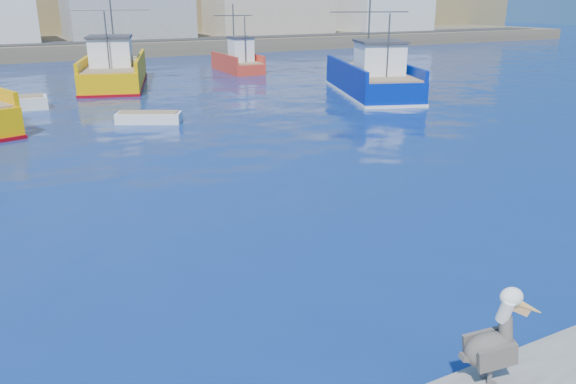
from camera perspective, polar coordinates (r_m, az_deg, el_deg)
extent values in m
plane|color=navy|center=(12.62, 9.40, -11.23)|extent=(260.00, 260.00, 0.00)
cube|color=brown|center=(81.04, -23.64, 13.56)|extent=(160.00, 30.00, 1.60)
cube|color=olive|center=(106.78, -25.37, 17.09)|extent=(180.00, 40.00, 14.00)
cube|color=#2D2D2D|center=(70.05, -22.88, 13.74)|extent=(150.00, 5.00, 0.10)
cube|color=gray|center=(77.42, -16.02, 17.21)|extent=(15.00, 10.00, 6.50)
cube|color=tan|center=(84.06, -1.96, 18.31)|extent=(17.00, 9.00, 7.50)
cube|color=silver|center=(94.55, 9.56, 17.69)|extent=(13.00, 10.00, 6.00)
cube|color=#DB9D02|center=(46.29, -17.12, 11.30)|extent=(7.33, 12.58, 1.55)
cube|color=#DB9D02|center=(46.02, -14.81, 12.88)|extent=(3.56, 11.25, 0.70)
cube|color=#DB9D02|center=(46.40, -19.68, 12.46)|extent=(3.56, 11.25, 0.70)
cube|color=maroon|center=(46.38, -17.03, 10.42)|extent=(7.47, 12.83, 0.25)
cube|color=#8C7251|center=(46.20, -17.22, 12.31)|extent=(6.88, 12.03, 0.10)
cube|color=white|center=(44.33, -17.56, 13.40)|extent=(3.61, 3.67, 2.00)
cube|color=#333338|center=(44.26, -17.70, 14.81)|extent=(3.90, 4.07, 0.15)
cylinder|color=#4C4C4C|center=(47.20, -17.38, 15.42)|extent=(0.15, 0.15, 5.00)
cylinder|color=#4C4C4C|center=(42.50, -17.91, 14.39)|extent=(0.12, 0.12, 4.00)
cylinder|color=#4C4C4C|center=(47.15, -17.57, 17.23)|extent=(5.54, 1.71, 0.08)
cube|color=#011C87|center=(40.56, 8.42, 10.90)|extent=(7.62, 12.08, 1.48)
cube|color=#011C87|center=(40.99, 11.08, 12.38)|extent=(4.01, 10.60, 0.70)
cube|color=#011C87|center=(39.94, 5.85, 12.46)|extent=(4.01, 10.60, 0.70)
cube|color=silver|center=(40.66, 8.38, 9.94)|extent=(7.77, 12.32, 0.25)
cube|color=#8C7251|center=(40.46, 8.48, 12.01)|extent=(7.16, 11.54, 0.10)
cube|color=white|center=(38.72, 9.27, 13.23)|extent=(3.59, 3.63, 2.00)
cube|color=#333338|center=(38.63, 9.36, 14.85)|extent=(3.90, 4.02, 0.15)
cylinder|color=#4C4C4C|center=(41.34, 8.20, 15.58)|extent=(0.15, 0.15, 5.00)
cylinder|color=#4C4C4C|center=(37.02, 10.14, 14.33)|extent=(0.13, 0.13, 4.00)
cylinder|color=#4C4C4C|center=(41.29, 8.30, 17.66)|extent=(5.28, 1.97, 0.08)
cube|color=red|center=(53.09, -5.17, 12.59)|extent=(2.95, 7.22, 0.93)
cube|color=red|center=(53.46, -3.90, 13.54)|extent=(0.44, 6.98, 0.70)
cube|color=red|center=(52.58, -6.51, 13.37)|extent=(0.44, 6.98, 0.70)
cube|color=#8C7251|center=(53.04, -5.19, 13.14)|extent=(2.73, 6.93, 0.10)
cube|color=white|center=(51.95, -4.80, 14.19)|extent=(1.94, 1.85, 2.00)
cube|color=#333338|center=(51.87, -4.83, 15.40)|extent=(2.08, 2.07, 0.15)
cylinder|color=#4C4C4C|center=(53.51, -5.55, 15.81)|extent=(0.12, 0.12, 5.00)
cylinder|color=#4C4C4C|center=(50.89, -4.38, 15.12)|extent=(0.10, 0.10, 4.00)
cylinder|color=#4C4C4C|center=(53.45, -5.60, 17.42)|extent=(3.74, 0.23, 0.08)
cube|color=silver|center=(31.32, -13.93, 7.22)|extent=(3.57, 2.64, 0.68)
cube|color=#8C7251|center=(31.25, -13.98, 7.88)|extent=(3.15, 2.26, 0.07)
cube|color=silver|center=(61.24, 8.30, 13.15)|extent=(2.82, 4.85, 0.92)
cube|color=#8C7251|center=(61.20, 8.32, 13.61)|extent=(2.36, 4.31, 0.09)
cube|color=silver|center=(37.90, -26.67, 7.85)|extent=(4.62, 1.82, 0.91)
cube|color=#8C7251|center=(37.83, -26.78, 8.57)|extent=(4.15, 1.46, 0.09)
cylinder|color=#595451|center=(9.86, 19.81, -17.21)|extent=(0.09, 0.09, 0.31)
cube|color=#595451|center=(9.97, 20.00, -17.83)|extent=(0.18, 0.16, 0.02)
cylinder|color=#595451|center=(9.99, 19.21, -16.60)|extent=(0.09, 0.09, 0.31)
cube|color=#595451|center=(10.10, 19.40, -17.21)|extent=(0.18, 0.16, 0.02)
ellipsoid|color=#38332D|center=(9.71, 19.92, -14.91)|extent=(1.01, 0.76, 0.62)
cube|color=#38332D|center=(9.52, 20.55, -15.54)|extent=(0.68, 0.26, 0.45)
cube|color=#38332D|center=(9.85, 19.07, -14.09)|extent=(0.68, 0.26, 0.45)
cube|color=#38332D|center=(9.57, 17.78, -15.71)|extent=(0.28, 0.23, 0.13)
cylinder|color=#38332D|center=(9.64, 21.25, -12.98)|extent=(0.29, 0.37, 0.49)
cylinder|color=white|center=(9.43, 21.22, -11.14)|extent=(0.28, 0.36, 0.46)
ellipsoid|color=white|center=(9.36, 21.76, -9.87)|extent=(0.43, 0.37, 0.31)
cone|color=gold|center=(9.60, 23.04, -10.64)|extent=(0.64, 0.32, 0.43)
cube|color=tan|center=(9.56, 22.44, -10.97)|extent=(0.38, 0.16, 0.27)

